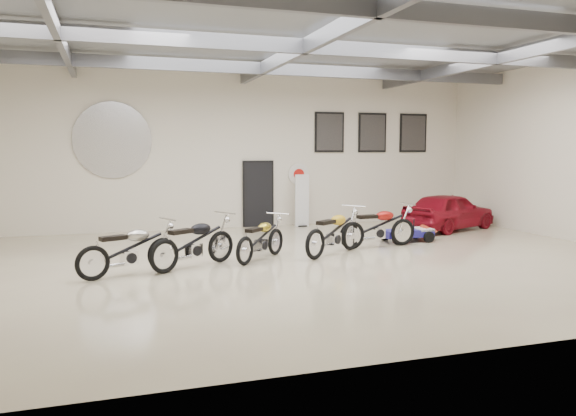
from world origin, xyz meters
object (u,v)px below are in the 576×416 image
object	(u,v)px
motorcycle_gold	(261,238)
motorcycle_yellow	(334,231)
vintage_car	(449,211)
banner_stand	(302,200)
motorcycle_silver	(129,248)
motorcycle_black	(194,241)
go_kart	(412,230)
motorcycle_red	(378,226)

from	to	relation	value
motorcycle_gold	motorcycle_yellow	size ratio (longest dim) A/B	0.89
vintage_car	banner_stand	bearing A→B (deg)	40.33
motorcycle_silver	motorcycle_black	world-z (taller)	motorcycle_black
banner_stand	motorcycle_yellow	bearing A→B (deg)	-104.21
motorcycle_silver	motorcycle_yellow	size ratio (longest dim) A/B	0.97
motorcycle_gold	vintage_car	xyz separation A→B (m)	(6.88, 2.84, 0.08)
motorcycle_silver	motorcycle_yellow	xyz separation A→B (m)	(4.77, 0.81, 0.02)
banner_stand	motorcycle_black	xyz separation A→B (m)	(-4.33, -5.37, -0.31)
go_kart	vintage_car	size ratio (longest dim) A/B	0.50
go_kart	vintage_car	bearing A→B (deg)	34.11
vintage_car	motorcycle_red	bearing A→B (deg)	99.21
motorcycle_silver	motorcycle_black	bearing A→B (deg)	-7.88
motorcycle_black	go_kart	world-z (taller)	motorcycle_black
motorcycle_silver	motorcycle_gold	world-z (taller)	motorcycle_silver
motorcycle_black	motorcycle_gold	distance (m)	1.63
motorcycle_red	motorcycle_yellow	bearing A→B (deg)	-163.36
motorcycle_silver	motorcycle_red	size ratio (longest dim) A/B	0.98
motorcycle_yellow	vintage_car	bearing A→B (deg)	-5.45
motorcycle_black	motorcycle_red	xyz separation A→B (m)	(4.90, 1.05, -0.00)
motorcycle_silver	motorcycle_gold	distance (m)	3.03
motorcycle_yellow	motorcycle_red	world-z (taller)	motorcycle_yellow
motorcycle_gold	go_kart	size ratio (longest dim) A/B	1.14
motorcycle_black	go_kart	bearing A→B (deg)	-16.17
motorcycle_black	motorcycle_yellow	world-z (taller)	motorcycle_yellow
motorcycle_red	vintage_car	bearing A→B (deg)	26.10
motorcycle_silver	vintage_car	distance (m)	10.44
motorcycle_red	motorcycle_silver	bearing A→B (deg)	-172.56
banner_stand	go_kart	xyz separation A→B (m)	(1.89, -3.76, -0.57)
banner_stand	motorcycle_black	bearing A→B (deg)	-132.61
banner_stand	motorcycle_gold	xyz separation A→B (m)	(-2.74, -5.00, -0.37)
motorcycle_black	motorcycle_gold	size ratio (longest dim) A/B	1.11
motorcycle_silver	go_kart	xyz separation A→B (m)	(7.57, 1.97, -0.24)
motorcycle_silver	go_kart	world-z (taller)	motorcycle_silver
motorcycle_yellow	go_kart	distance (m)	3.04
motorcycle_black	motorcycle_yellow	distance (m)	3.45
motorcycle_gold	vintage_car	distance (m)	7.44
banner_stand	vintage_car	xyz separation A→B (m)	(4.13, -2.16, -0.29)
motorcycle_gold	vintage_car	bearing A→B (deg)	-21.76
motorcycle_black	go_kart	distance (m)	6.43
motorcycle_gold	motorcycle_yellow	world-z (taller)	motorcycle_yellow
motorcycle_red	banner_stand	bearing A→B (deg)	92.30
motorcycle_silver	motorcycle_red	bearing A→B (deg)	-10.03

